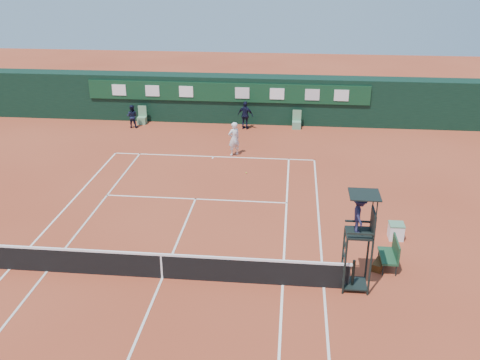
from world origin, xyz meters
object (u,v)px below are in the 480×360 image
Objects in this scene: tennis_net at (161,265)px; cooler at (396,231)px; player at (234,139)px; umpire_chair at (360,222)px; player_bench at (391,253)px.

tennis_net is 20.00× the size of cooler.
player reaches higher than tennis_net.
player is (-5.37, 12.15, -1.52)m from umpire_chair.
player reaches higher than player_bench.
cooler is at bearing 76.00° from player_bench.
player is at bearing 84.87° from tennis_net.
tennis_net reaches higher than cooler.
player_bench is at bearing 10.70° from tennis_net.
tennis_net is 6.86× the size of player.
tennis_net is 6.76m from umpire_chair.
umpire_chair is at bearing 77.03° from player.
umpire_chair is 4.54m from cooler.
cooler is (1.93, 3.51, -2.13)m from umpire_chair.
cooler is at bearing 93.37° from player.
cooler is at bearing 61.29° from umpire_chair.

